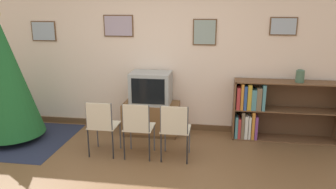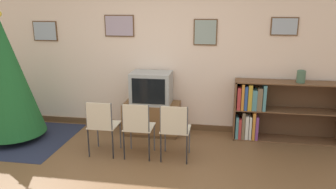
{
  "view_description": "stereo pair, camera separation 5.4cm",
  "coord_description": "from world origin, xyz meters",
  "px_view_note": "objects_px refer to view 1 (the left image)",
  "views": [
    {
      "loc": [
        0.94,
        -3.24,
        2.11
      ],
      "look_at": [
        0.28,
        1.18,
        0.89
      ],
      "focal_mm": 35.0,
      "sensor_mm": 36.0,
      "label": 1
    },
    {
      "loc": [
        1.0,
        -3.24,
        2.11
      ],
      "look_at": [
        0.28,
        1.18,
        0.89
      ],
      "focal_mm": 35.0,
      "sensor_mm": 36.0,
      "label": 2
    }
  ],
  "objects_px": {
    "christmas_tree": "(5,78)",
    "tv_console": "(151,118)",
    "folding_chair_left": "(102,125)",
    "folding_chair_right": "(175,129)",
    "television": "(151,88)",
    "bookshelf": "(267,110)",
    "vase": "(300,76)",
    "folding_chair_center": "(138,127)"
  },
  "relations": [
    {
      "from": "tv_console",
      "to": "bookshelf",
      "type": "bearing_deg",
      "value": 2.21
    },
    {
      "from": "christmas_tree",
      "to": "vase",
      "type": "distance_m",
      "value": 4.56
    },
    {
      "from": "christmas_tree",
      "to": "tv_console",
      "type": "bearing_deg",
      "value": 15.28
    },
    {
      "from": "television",
      "to": "folding_chair_left",
      "type": "xyz_separation_m",
      "value": [
        -0.52,
        -0.94,
        -0.32
      ]
    },
    {
      "from": "bookshelf",
      "to": "vase",
      "type": "relative_size",
      "value": 8.41
    },
    {
      "from": "tv_console",
      "to": "folding_chair_left",
      "type": "height_order",
      "value": "folding_chair_left"
    },
    {
      "from": "folding_chair_left",
      "to": "vase",
      "type": "height_order",
      "value": "vase"
    },
    {
      "from": "tv_console",
      "to": "vase",
      "type": "bearing_deg",
      "value": 1.1
    },
    {
      "from": "folding_chair_center",
      "to": "folding_chair_right",
      "type": "height_order",
      "value": "same"
    },
    {
      "from": "folding_chair_center",
      "to": "folding_chair_right",
      "type": "distance_m",
      "value": 0.52
    },
    {
      "from": "folding_chair_right",
      "to": "bookshelf",
      "type": "xyz_separation_m",
      "value": [
        1.36,
        1.02,
        0.0
      ]
    },
    {
      "from": "vase",
      "to": "bookshelf",
      "type": "bearing_deg",
      "value": 176.46
    },
    {
      "from": "television",
      "to": "folding_chair_center",
      "type": "distance_m",
      "value": 1.0
    },
    {
      "from": "christmas_tree",
      "to": "tv_console",
      "type": "distance_m",
      "value": 2.38
    },
    {
      "from": "christmas_tree",
      "to": "bookshelf",
      "type": "height_order",
      "value": "christmas_tree"
    },
    {
      "from": "folding_chair_left",
      "to": "vase",
      "type": "xyz_separation_m",
      "value": [
        2.86,
        0.99,
        0.59
      ]
    },
    {
      "from": "folding_chair_center",
      "to": "folding_chair_left",
      "type": "bearing_deg",
      "value": 180.0
    },
    {
      "from": "television",
      "to": "folding_chair_right",
      "type": "relative_size",
      "value": 0.8
    },
    {
      "from": "christmas_tree",
      "to": "folding_chair_center",
      "type": "relative_size",
      "value": 2.47
    },
    {
      "from": "television",
      "to": "vase",
      "type": "bearing_deg",
      "value": 1.17
    },
    {
      "from": "christmas_tree",
      "to": "folding_chair_left",
      "type": "relative_size",
      "value": 2.47
    },
    {
      "from": "christmas_tree",
      "to": "vase",
      "type": "relative_size",
      "value": 10.35
    },
    {
      "from": "christmas_tree",
      "to": "folding_chair_right",
      "type": "xyz_separation_m",
      "value": [
        2.7,
        -0.35,
        -0.54
      ]
    },
    {
      "from": "christmas_tree",
      "to": "folding_chair_center",
      "type": "bearing_deg",
      "value": -9.11
    },
    {
      "from": "folding_chair_right",
      "to": "tv_console",
      "type": "bearing_deg",
      "value": 119.01
    },
    {
      "from": "bookshelf",
      "to": "folding_chair_center",
      "type": "bearing_deg",
      "value": -151.62
    },
    {
      "from": "television",
      "to": "bookshelf",
      "type": "distance_m",
      "value": 1.91
    },
    {
      "from": "television",
      "to": "bookshelf",
      "type": "relative_size",
      "value": 0.4
    },
    {
      "from": "tv_console",
      "to": "television",
      "type": "height_order",
      "value": "television"
    },
    {
      "from": "folding_chair_left",
      "to": "folding_chair_right",
      "type": "distance_m",
      "value": 1.05
    },
    {
      "from": "bookshelf",
      "to": "vase",
      "type": "distance_m",
      "value": 0.74
    },
    {
      "from": "tv_console",
      "to": "bookshelf",
      "type": "xyz_separation_m",
      "value": [
        1.88,
        0.07,
        0.21
      ]
    },
    {
      "from": "television",
      "to": "folding_chair_left",
      "type": "relative_size",
      "value": 0.8
    },
    {
      "from": "christmas_tree",
      "to": "vase",
      "type": "xyz_separation_m",
      "value": [
        4.51,
        0.64,
        0.04
      ]
    },
    {
      "from": "tv_console",
      "to": "bookshelf",
      "type": "distance_m",
      "value": 1.9
    },
    {
      "from": "folding_chair_left",
      "to": "folding_chair_right",
      "type": "relative_size",
      "value": 1.0
    },
    {
      "from": "tv_console",
      "to": "folding_chair_right",
      "type": "bearing_deg",
      "value": -60.99
    },
    {
      "from": "tv_console",
      "to": "folding_chair_center",
      "type": "distance_m",
      "value": 0.97
    },
    {
      "from": "folding_chair_right",
      "to": "bookshelf",
      "type": "bearing_deg",
      "value": 36.82
    },
    {
      "from": "christmas_tree",
      "to": "television",
      "type": "xyz_separation_m",
      "value": [
        2.18,
        0.59,
        -0.22
      ]
    },
    {
      "from": "television",
      "to": "folding_chair_center",
      "type": "height_order",
      "value": "television"
    },
    {
      "from": "folding_chair_right",
      "to": "folding_chair_left",
      "type": "bearing_deg",
      "value": 180.0
    }
  ]
}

